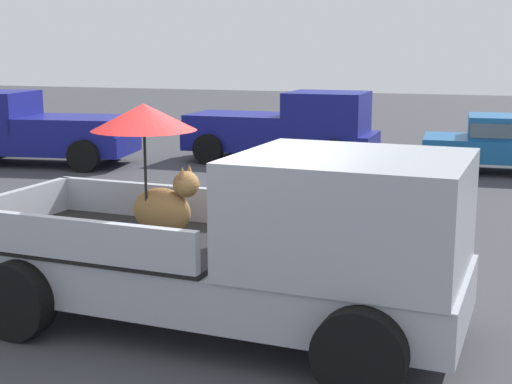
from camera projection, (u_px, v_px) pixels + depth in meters
ground_plane at (217, 328)px, 7.53m from camera, size 80.00×80.00×0.00m
pickup_truck_main at (258, 243)px, 7.18m from camera, size 5.14×2.45×2.30m
pickup_truck_red at (289, 128)px, 18.22m from camera, size 4.80×2.17×1.80m
pickup_truck_far at (30, 129)px, 18.01m from camera, size 5.03×2.76×1.80m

